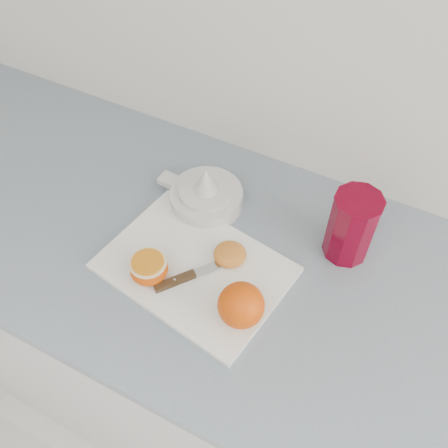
% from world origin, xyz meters
% --- Properties ---
extents(counter, '(2.49, 0.64, 0.89)m').
position_xyz_m(counter, '(-0.12, 1.70, 0.45)').
color(counter, silver).
rests_on(counter, ground).
extents(cutting_board, '(0.38, 0.30, 0.01)m').
position_xyz_m(cutting_board, '(-0.24, 1.64, 0.90)').
color(cutting_board, white).
rests_on(cutting_board, counter).
extents(whole_orange, '(0.08, 0.08, 0.08)m').
position_xyz_m(whole_orange, '(-0.11, 1.59, 0.94)').
color(whole_orange, '#F54500').
rests_on(whole_orange, cutting_board).
extents(half_orange, '(0.07, 0.07, 0.04)m').
position_xyz_m(half_orange, '(-0.30, 1.59, 0.92)').
color(half_orange, '#F54500').
rests_on(half_orange, cutting_board).
extents(squeezed_shell, '(0.06, 0.06, 0.03)m').
position_xyz_m(squeezed_shell, '(-0.19, 1.69, 0.92)').
color(squeezed_shell, orange).
rests_on(squeezed_shell, cutting_board).
extents(paring_knife, '(0.13, 0.16, 0.01)m').
position_xyz_m(paring_knife, '(-0.24, 1.61, 0.91)').
color(paring_knife, '#442F1C').
rests_on(paring_knife, cutting_board).
extents(citrus_juicer, '(0.20, 0.15, 0.10)m').
position_xyz_m(citrus_juicer, '(-0.30, 1.80, 0.92)').
color(citrus_juicer, white).
rests_on(citrus_juicer, counter).
extents(red_tumbler, '(0.09, 0.09, 0.15)m').
position_xyz_m(red_tumbler, '(0.00, 1.82, 0.96)').
color(red_tumbler, maroon).
rests_on(red_tumbler, counter).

